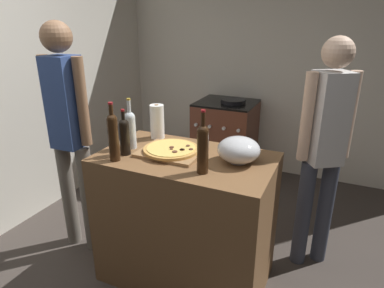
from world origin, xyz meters
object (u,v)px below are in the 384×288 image
mixing_bowl (239,150)px  wine_bottle_clear (203,147)px  wine_bottle_amber (130,128)px  person_in_stripes (69,127)px  stove (225,139)px  paper_towel_roll (157,122)px  pizza (171,149)px  wine_bottle_green (124,135)px  wine_bottle_dark (113,135)px  person_in_red (324,144)px

mixing_bowl → wine_bottle_clear: bearing=-122.0°
wine_bottle_amber → person_in_stripes: 0.53m
stove → person_in_stripes: (-0.62, -1.73, 0.57)m
paper_towel_roll → person_in_stripes: person_in_stripes is taller
stove → pizza: bearing=-83.4°
wine_bottle_green → person_in_stripes: size_ratio=0.17×
wine_bottle_green → wine_bottle_dark: bearing=-91.0°
wine_bottle_green → person_in_stripes: bearing=170.9°
mixing_bowl → wine_bottle_green: bearing=-165.7°
mixing_bowl → person_in_red: 0.66m
stove → person_in_stripes: person_in_stripes is taller
pizza → person_in_stripes: person_in_stripes is taller
pizza → wine_bottle_amber: size_ratio=1.05×
wine_bottle_dark → person_in_stripes: size_ratio=0.21×
mixing_bowl → wine_bottle_dark: wine_bottle_dark is taller
mixing_bowl → stove: (-0.63, 1.64, -0.56)m
mixing_bowl → wine_bottle_amber: (-0.73, -0.07, 0.06)m
person_in_red → stove: bearing=133.2°
wine_bottle_dark → wine_bottle_green: (0.00, 0.11, -0.03)m
person_in_stripes → person_in_red: bearing=18.3°
wine_bottle_dark → stove: bearing=88.0°
wine_bottle_dark → wine_bottle_green: 0.11m
mixing_bowl → stove: bearing=111.1°
paper_towel_roll → wine_bottle_dark: bearing=-93.9°
paper_towel_roll → stove: 1.58m
wine_bottle_green → person_in_red: 1.34m
paper_towel_roll → wine_bottle_dark: size_ratio=0.68×
wine_bottle_amber → wine_bottle_dark: bearing=-82.8°
paper_towel_roll → wine_bottle_amber: size_ratio=0.73×
mixing_bowl → wine_bottle_amber: size_ratio=0.76×
pizza → wine_bottle_green: size_ratio=1.20×
wine_bottle_dark → person_in_red: size_ratio=0.22×
stove → person_in_stripes: size_ratio=0.53×
paper_towel_roll → wine_bottle_dark: wine_bottle_dark is taller
person_in_red → wine_bottle_dark: bearing=-146.6°
mixing_bowl → person_in_stripes: 1.26m
wine_bottle_clear → person_in_stripes: size_ratio=0.21×
wine_bottle_green → pizza: bearing=26.7°
wine_bottle_amber → stove: (0.10, 1.71, -0.62)m
person_in_stripes → wine_bottle_dark: bearing=-19.7°
pizza → person_in_stripes: bearing=-177.0°
mixing_bowl → wine_bottle_green: (-0.70, -0.18, 0.05)m
mixing_bowl → wine_bottle_dark: bearing=-157.7°
wine_bottle_amber → person_in_stripes: person_in_stripes is taller
pizza → wine_bottle_clear: wine_bottle_clear is taller
wine_bottle_dark → stove: size_ratio=0.40×
pizza → wine_bottle_dark: 0.38m
paper_towel_roll → person_in_red: size_ratio=0.15×
wine_bottle_dark → person_in_red: person_in_red is taller
stove → paper_towel_roll: bearing=-91.5°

